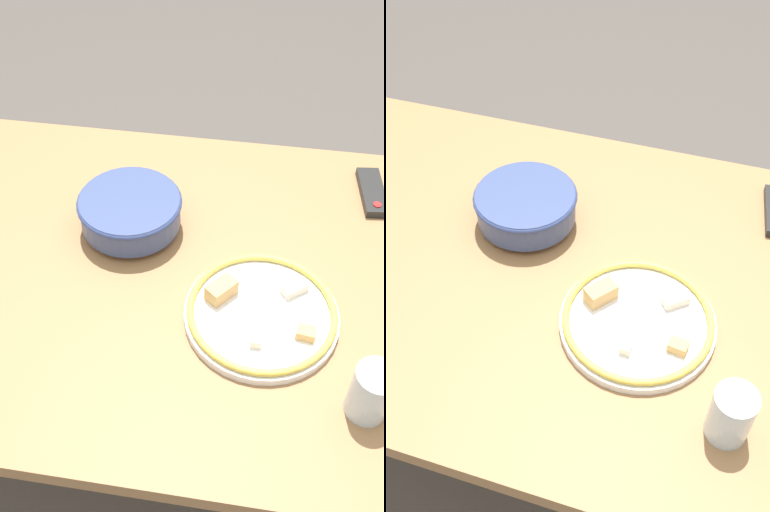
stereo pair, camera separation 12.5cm
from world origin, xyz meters
The scene contains 6 objects.
ground_plane centered at (0.00, 0.00, 0.00)m, with size 8.00×8.00×0.00m, color #4C4742.
dining_table centered at (0.00, 0.00, 0.66)m, with size 1.58×0.94×0.73m.
noodle_bowl centered at (-0.21, 0.11, 0.78)m, with size 0.23×0.23×0.09m.
food_plate centered at (0.10, -0.10, 0.74)m, with size 0.31×0.31×0.05m.
tv_remote centered at (0.34, 0.31, 0.74)m, with size 0.07×0.17×0.02m.
drinking_glass centered at (0.30, -0.27, 0.78)m, with size 0.07×0.07×0.11m.
Camera 1 is at (0.08, -0.82, 1.69)m, focal length 42.00 mm.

